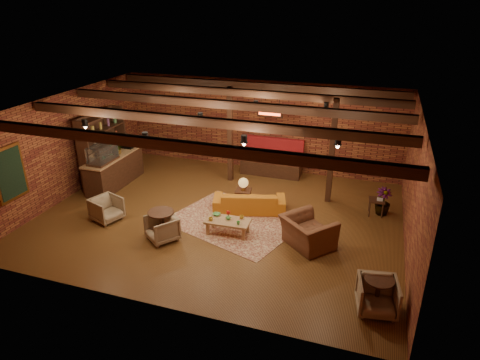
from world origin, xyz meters
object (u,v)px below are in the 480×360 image
(side_table_lamp, at_px, (243,185))
(plant_tall, at_px, (387,176))
(sofa, at_px, (249,201))
(armchair_b, at_px, (162,227))
(armchair_a, at_px, (106,208))
(coffee_table, at_px, (227,221))
(armchair_right, at_px, (308,228))
(armchair_far, at_px, (378,295))
(round_table_left, at_px, (161,219))
(round_table_right, at_px, (378,289))
(side_table_book, at_px, (377,201))

(side_table_lamp, xyz_separation_m, plant_tall, (3.96, 0.83, 0.49))
(sofa, xyz_separation_m, plant_tall, (3.71, 1.01, 0.90))
(side_table_lamp, distance_m, plant_tall, 4.07)
(sofa, xyz_separation_m, armchair_b, (-1.66, -2.27, 0.06))
(side_table_lamp, height_order, plant_tall, plant_tall)
(side_table_lamp, bearing_deg, sofa, -36.30)
(armchair_a, bearing_deg, side_table_lamp, -39.88)
(sofa, distance_m, armchair_a, 4.06)
(armchair_b, bearing_deg, side_table_lamp, 97.37)
(side_table_lamp, height_order, armchair_a, side_table_lamp)
(coffee_table, distance_m, armchair_right, 2.13)
(armchair_right, distance_m, armchair_far, 2.65)
(coffee_table, distance_m, side_table_lamp, 1.66)
(round_table_left, bearing_deg, round_table_right, -11.95)
(side_table_lamp, relative_size, armchair_right, 0.78)
(coffee_table, height_order, armchair_a, armchair_a)
(coffee_table, bearing_deg, armchair_b, -151.03)
(armchair_right, bearing_deg, sofa, 5.95)
(coffee_table, xyz_separation_m, side_table_book, (3.70, 2.35, 0.09))
(coffee_table, distance_m, round_table_right, 4.27)
(armchair_right, relative_size, armchair_far, 1.52)
(round_table_left, distance_m, plant_tall, 6.33)
(plant_tall, bearing_deg, side_table_book, -149.36)
(armchair_right, bearing_deg, round_table_right, 174.01)
(sofa, xyz_separation_m, side_table_book, (3.54, 0.91, 0.14))
(coffee_table, xyz_separation_m, round_table_left, (-1.60, -0.65, 0.12))
(sofa, relative_size, round_table_left, 2.96)
(armchair_right, bearing_deg, armchair_far, 172.23)
(side_table_lamp, height_order, round_table_right, side_table_lamp)
(armchair_b, xyz_separation_m, armchair_right, (3.62, 0.89, 0.16))
(side_table_lamp, relative_size, round_table_left, 1.32)
(armchair_right, bearing_deg, side_table_book, -83.60)
(sofa, xyz_separation_m, round_table_left, (-1.76, -2.09, 0.17))
(side_table_lamp, bearing_deg, armchair_far, -41.87)
(coffee_table, distance_m, side_table_book, 4.38)
(armchair_right, bearing_deg, armchair_a, 45.34)
(round_table_left, bearing_deg, armchair_right, 10.83)
(coffee_table, height_order, round_table_right, round_table_right)
(coffee_table, xyz_separation_m, round_table_right, (3.87, -1.80, 0.10))
(round_table_right, bearing_deg, armchair_right, 133.05)
(armchair_far, distance_m, plant_tall, 4.45)
(armchair_right, xyz_separation_m, plant_tall, (1.75, 2.39, 0.68))
(armchair_a, xyz_separation_m, armchair_b, (1.98, -0.47, -0.01))
(side_table_lamp, xyz_separation_m, round_table_right, (3.96, -3.43, -0.25))
(round_table_left, height_order, armchair_far, armchair_far)
(side_table_lamp, bearing_deg, armchair_b, -119.94)
(round_table_left, distance_m, armchair_a, 1.90)
(side_table_lamp, distance_m, side_table_book, 3.86)
(plant_tall, bearing_deg, sofa, -164.78)
(armchair_a, height_order, side_table_book, armchair_a)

